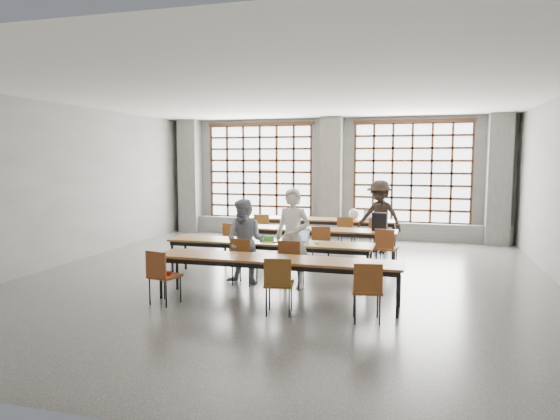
{
  "coord_description": "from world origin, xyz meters",
  "views": [
    {
      "loc": [
        2.49,
        -9.15,
        2.33
      ],
      "look_at": [
        -0.2,
        0.4,
        1.29
      ],
      "focal_mm": 32.0,
      "sensor_mm": 36.0,
      "label": 1
    }
  ],
  "objects_px": {
    "chair_near_right": "(367,286)",
    "laptop_front": "(299,239)",
    "desk_row_d": "(277,262)",
    "chair_mid_right": "(386,245)",
    "chair_near_mid": "(279,280)",
    "desk_row_a": "(320,221)",
    "student_back": "(380,216)",
    "desk_row_c": "(269,245)",
    "red_pouch": "(165,273)",
    "chair_mid_centre": "(321,242)",
    "student_male": "(293,238)",
    "chair_back_left": "(262,227)",
    "chair_near_left": "(161,272)",
    "laptop_back": "(371,217)",
    "phone": "(276,242)",
    "chair_front_right": "(291,259)",
    "plastic_bag": "(354,214)",
    "backpack": "(380,222)",
    "desk_row_b": "(308,231)",
    "green_box": "(268,238)",
    "chair_mid_left": "(233,238)",
    "student_female": "(245,242)",
    "chair_front_left": "(243,256)",
    "mouse": "(317,243)",
    "chair_back_mid": "(346,230)",
    "chair_back_right": "(378,231)"
  },
  "relations": [
    {
      "from": "chair_near_left",
      "to": "mouse",
      "type": "bearing_deg",
      "value": 45.63
    },
    {
      "from": "chair_back_mid",
      "to": "chair_mid_centre",
      "type": "relative_size",
      "value": 1.0
    },
    {
      "from": "backpack",
      "to": "red_pouch",
      "type": "xyz_separation_m",
      "value": [
        -3.05,
        -4.07,
        -0.43
      ]
    },
    {
      "from": "desk_row_b",
      "to": "chair_mid_centre",
      "type": "relative_size",
      "value": 4.55
    },
    {
      "from": "desk_row_a",
      "to": "chair_near_mid",
      "type": "distance_m",
      "value": 5.99
    },
    {
      "from": "chair_back_left",
      "to": "chair_back_right",
      "type": "height_order",
      "value": "same"
    },
    {
      "from": "student_back",
      "to": "plastic_bag",
      "type": "bearing_deg",
      "value": 163.94
    },
    {
      "from": "chair_front_right",
      "to": "phone",
      "type": "distance_m",
      "value": 0.7
    },
    {
      "from": "chair_mid_right",
      "to": "student_female",
      "type": "height_order",
      "value": "student_female"
    },
    {
      "from": "desk_row_d",
      "to": "chair_mid_right",
      "type": "distance_m",
      "value": 3.23
    },
    {
      "from": "chair_near_right",
      "to": "student_male",
      "type": "distance_m",
      "value": 2.26
    },
    {
      "from": "green_box",
      "to": "chair_mid_centre",
      "type": "bearing_deg",
      "value": 56.96
    },
    {
      "from": "desk_row_c",
      "to": "desk_row_d",
      "type": "distance_m",
      "value": 1.63
    },
    {
      "from": "desk_row_a",
      "to": "chair_front_right",
      "type": "bearing_deg",
      "value": -85.36
    },
    {
      "from": "desk_row_a",
      "to": "student_back",
      "type": "height_order",
      "value": "student_back"
    },
    {
      "from": "chair_back_left",
      "to": "red_pouch",
      "type": "distance_m",
      "value": 5.25
    },
    {
      "from": "desk_row_a",
      "to": "chair_front_right",
      "type": "height_order",
      "value": "chair_front_right"
    },
    {
      "from": "chair_front_left",
      "to": "desk_row_c",
      "type": "bearing_deg",
      "value": 63.95
    },
    {
      "from": "chair_mid_right",
      "to": "chair_near_mid",
      "type": "relative_size",
      "value": 1.0
    },
    {
      "from": "laptop_back",
      "to": "red_pouch",
      "type": "bearing_deg",
      "value": -114.14
    },
    {
      "from": "desk_row_b",
      "to": "green_box",
      "type": "distance_m",
      "value": 1.91
    },
    {
      "from": "chair_back_mid",
      "to": "chair_back_right",
      "type": "distance_m",
      "value": 0.79
    },
    {
      "from": "chair_near_left",
      "to": "desk_row_a",
      "type": "bearing_deg",
      "value": 77.1
    },
    {
      "from": "chair_mid_centre",
      "to": "student_male",
      "type": "xyz_separation_m",
      "value": [
        -0.16,
        -1.82,
        0.36
      ]
    },
    {
      "from": "red_pouch",
      "to": "phone",
      "type": "bearing_deg",
      "value": 56.74
    },
    {
      "from": "desk_row_b",
      "to": "backpack",
      "type": "distance_m",
      "value": 1.62
    },
    {
      "from": "desk_row_b",
      "to": "green_box",
      "type": "height_order",
      "value": "green_box"
    },
    {
      "from": "desk_row_b",
      "to": "student_male",
      "type": "xyz_separation_m",
      "value": [
        0.26,
        -2.45,
        0.23
      ]
    },
    {
      "from": "laptop_front",
      "to": "chair_near_right",
      "type": "bearing_deg",
      "value": -55.74
    },
    {
      "from": "student_back",
      "to": "student_female",
      "type": "bearing_deg",
      "value": -97.16
    },
    {
      "from": "desk_row_c",
      "to": "chair_mid_left",
      "type": "distance_m",
      "value": 1.83
    },
    {
      "from": "desk_row_a",
      "to": "chair_back_mid",
      "type": "relative_size",
      "value": 4.55
    },
    {
      "from": "chair_mid_left",
      "to": "student_female",
      "type": "xyz_separation_m",
      "value": [
        0.95,
        -1.82,
        0.25
      ]
    },
    {
      "from": "chair_near_left",
      "to": "student_female",
      "type": "bearing_deg",
      "value": 63.29
    },
    {
      "from": "chair_back_right",
      "to": "student_male",
      "type": "height_order",
      "value": "student_male"
    },
    {
      "from": "green_box",
      "to": "chair_back_left",
      "type": "bearing_deg",
      "value": 109.54
    },
    {
      "from": "desk_row_d",
      "to": "desk_row_c",
      "type": "bearing_deg",
      "value": 111.32
    },
    {
      "from": "chair_front_right",
      "to": "plastic_bag",
      "type": "bearing_deg",
      "value": 83.16
    },
    {
      "from": "desk_row_c",
      "to": "red_pouch",
      "type": "distance_m",
      "value": 2.35
    },
    {
      "from": "chair_mid_left",
      "to": "laptop_front",
      "type": "bearing_deg",
      "value": -33.67
    },
    {
      "from": "desk_row_d",
      "to": "chair_near_mid",
      "type": "height_order",
      "value": "chair_near_mid"
    },
    {
      "from": "desk_row_d",
      "to": "chair_back_right",
      "type": "xyz_separation_m",
      "value": [
        1.23,
        4.7,
        -0.13
      ]
    },
    {
      "from": "chair_near_right",
      "to": "laptop_front",
      "type": "relative_size",
      "value": 1.96
    },
    {
      "from": "chair_mid_right",
      "to": "phone",
      "type": "height_order",
      "value": "chair_mid_right"
    },
    {
      "from": "desk_row_a",
      "to": "desk_row_d",
      "type": "height_order",
      "value": "same"
    },
    {
      "from": "desk_row_c",
      "to": "chair_back_right",
      "type": "bearing_deg",
      "value": 60.26
    },
    {
      "from": "chair_mid_centre",
      "to": "green_box",
      "type": "distance_m",
      "value": 1.5
    },
    {
      "from": "chair_back_left",
      "to": "chair_near_left",
      "type": "bearing_deg",
      "value": -89.72
    },
    {
      "from": "laptop_front",
      "to": "mouse",
      "type": "height_order",
      "value": "laptop_front"
    },
    {
      "from": "chair_near_right",
      "to": "phone",
      "type": "xyz_separation_m",
      "value": [
        -1.92,
        2.04,
        0.2
      ]
    }
  ]
}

